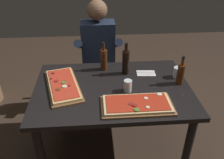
# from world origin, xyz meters

# --- Properties ---
(ground_plane) EXTENTS (6.40, 6.40, 0.00)m
(ground_plane) POSITION_xyz_m (0.00, 0.00, 0.00)
(ground_plane) COLOR #38281E
(dining_table) EXTENTS (1.40, 0.96, 0.74)m
(dining_table) POSITION_xyz_m (0.00, 0.00, 0.64)
(dining_table) COLOR black
(dining_table) RESTS_ON ground_plane
(pizza_rectangular_front) EXTENTS (0.57, 0.29, 0.05)m
(pizza_rectangular_front) POSITION_xyz_m (0.17, -0.30, 0.76)
(pizza_rectangular_front) COLOR brown
(pizza_rectangular_front) RESTS_ON dining_table
(pizza_rectangular_left) EXTENTS (0.41, 0.64, 0.05)m
(pizza_rectangular_left) POSITION_xyz_m (-0.44, 0.04, 0.76)
(pizza_rectangular_left) COLOR brown
(pizza_rectangular_left) RESTS_ON dining_table
(wine_bottle_dark) EXTENTS (0.07, 0.07, 0.29)m
(wine_bottle_dark) POSITION_xyz_m (-0.06, 0.34, 0.85)
(wine_bottle_dark) COLOR #47230F
(wine_bottle_dark) RESTS_ON dining_table
(oil_bottle_amber) EXTENTS (0.07, 0.07, 0.28)m
(oil_bottle_amber) POSITION_xyz_m (0.62, 0.02, 0.84)
(oil_bottle_amber) COLOR #47230F
(oil_bottle_amber) RESTS_ON dining_table
(vinegar_bottle_green) EXTENTS (0.07, 0.07, 0.32)m
(vinegar_bottle_green) POSITION_xyz_m (0.15, 0.24, 0.87)
(vinegar_bottle_green) COLOR black
(vinegar_bottle_green) RESTS_ON dining_table
(tumbler_near_camera) EXTENTS (0.07, 0.07, 0.11)m
(tumbler_near_camera) POSITION_xyz_m (0.13, -0.07, 0.79)
(tumbler_near_camera) COLOR silver
(tumbler_near_camera) RESTS_ON dining_table
(tumbler_far_side) EXTENTS (0.08, 0.08, 0.10)m
(tumbler_far_side) POSITION_xyz_m (0.63, 0.13, 0.78)
(tumbler_far_side) COLOR silver
(tumbler_far_side) RESTS_ON dining_table
(napkin_cutlery_set) EXTENTS (0.19, 0.12, 0.01)m
(napkin_cutlery_set) POSITION_xyz_m (0.35, 0.21, 0.74)
(napkin_cutlery_set) COLOR white
(napkin_cutlery_set) RESTS_ON dining_table
(diner_chair) EXTENTS (0.44, 0.44, 0.87)m
(diner_chair) POSITION_xyz_m (-0.10, 0.86, 0.49)
(diner_chair) COLOR #3D2B1E
(diner_chair) RESTS_ON ground_plane
(seated_diner) EXTENTS (0.53, 0.41, 1.33)m
(seated_diner) POSITION_xyz_m (-0.10, 0.74, 0.74)
(seated_diner) COLOR #23232D
(seated_diner) RESTS_ON ground_plane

